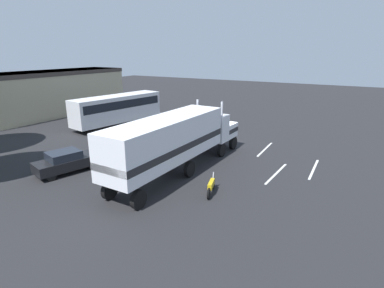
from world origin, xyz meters
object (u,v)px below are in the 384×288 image
(parked_car, at_px, (67,161))
(motorcycle, at_px, (211,186))
(semi_truck, at_px, (177,138))
(parked_bus, at_px, (118,107))
(person_bystander, at_px, (171,142))

(parked_car, distance_m, motorcycle, 10.60)
(semi_truck, distance_m, parked_bus, 16.39)
(parked_bus, bearing_deg, parked_car, -151.92)
(person_bystander, height_order, motorcycle, person_bystander)
(motorcycle, bearing_deg, parked_bus, 57.84)
(parked_bus, height_order, parked_car, parked_bus)
(parked_bus, height_order, motorcycle, parked_bus)
(semi_truck, height_order, parked_bus, semi_truck)
(person_bystander, xyz_separation_m, motorcycle, (-5.42, -6.44, -0.41))
(person_bystander, height_order, parked_bus, parked_bus)
(semi_truck, relative_size, parked_bus, 1.26)
(parked_bus, bearing_deg, person_bystander, -116.63)
(person_bystander, distance_m, motorcycle, 8.42)
(semi_truck, height_order, motorcycle, semi_truck)
(parked_car, bearing_deg, motorcycle, -79.52)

